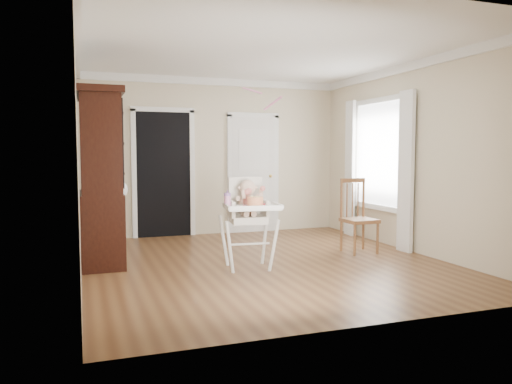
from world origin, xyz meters
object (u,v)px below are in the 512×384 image
object	(u,v)px
china_cabinet	(101,178)
dining_chair	(358,218)
high_chair	(248,211)
cake	(255,202)
sippy_cup	(227,199)

from	to	relation	value
china_cabinet	dining_chair	distance (m)	3.57
high_chair	cake	distance (m)	0.30
cake	dining_chair	world-z (taller)	dining_chair
sippy_cup	dining_chair	xyz separation A→B (m)	(2.10, 0.55, -0.39)
high_chair	cake	bearing A→B (deg)	-82.96
high_chair	dining_chair	xyz separation A→B (m)	(1.80, 0.43, -0.21)
high_chair	china_cabinet	bearing A→B (deg)	158.59
cake	dining_chair	distance (m)	1.97
sippy_cup	china_cabinet	distance (m)	1.74
china_cabinet	dining_chair	bearing A→B (deg)	-8.05
cake	dining_chair	bearing A→B (deg)	21.16
sippy_cup	china_cabinet	xyz separation A→B (m)	(-1.38, 1.04, 0.23)
high_chair	dining_chair	size ratio (longest dim) A/B	1.09
china_cabinet	sippy_cup	bearing A→B (deg)	-36.94
sippy_cup	dining_chair	size ratio (longest dim) A/B	0.19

